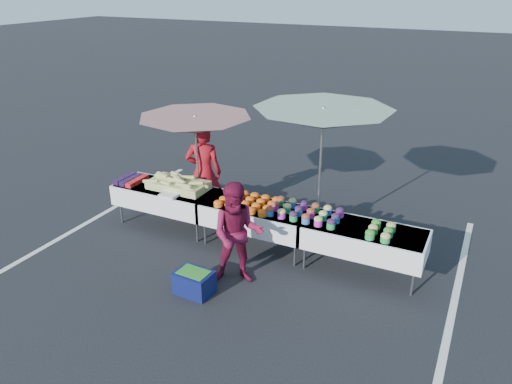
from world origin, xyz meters
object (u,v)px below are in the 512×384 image
at_px(table_center, 256,215).
at_px(umbrella_left, 195,126).
at_px(table_left, 166,196).
at_px(customer, 237,234).
at_px(table_right, 363,238).
at_px(vendor, 204,173).
at_px(umbrella_right, 323,120).
at_px(storage_bin, 194,282).

relative_size(table_center, umbrella_left, 0.79).
bearing_deg(table_left, customer, -27.50).
height_order(table_right, umbrella_left, umbrella_left).
distance_m(table_right, vendor, 3.22).
xyz_separation_m(table_left, umbrella_left, (0.44, 0.40, 1.25)).
bearing_deg(table_center, umbrella_left, 163.61).
relative_size(table_left, umbrella_right, 0.65).
xyz_separation_m(umbrella_left, umbrella_right, (2.16, 0.39, 0.27)).
height_order(table_left, umbrella_right, umbrella_right).
xyz_separation_m(customer, umbrella_left, (-1.57, 1.45, 1.05)).
height_order(umbrella_left, storage_bin, umbrella_left).
bearing_deg(customer, vendor, 109.26).
distance_m(table_left, table_right, 3.60).
bearing_deg(vendor, table_right, 149.55).
height_order(vendor, umbrella_right, umbrella_right).
bearing_deg(vendor, storage_bin, 97.62).
relative_size(table_right, umbrella_right, 0.65).
relative_size(table_center, umbrella_right, 0.65).
bearing_deg(customer, table_center, 76.92).
xyz_separation_m(table_center, umbrella_right, (0.80, 0.79, 1.52)).
distance_m(table_center, umbrella_left, 1.89).
relative_size(customer, umbrella_left, 0.66).
height_order(vendor, umbrella_left, umbrella_left).
bearing_deg(table_center, umbrella_right, 44.79).
height_order(vendor, customer, vendor).
bearing_deg(table_left, table_right, 0.00).
relative_size(table_left, storage_bin, 3.39).
bearing_deg(umbrella_left, customer, -42.63).
xyz_separation_m(vendor, customer, (1.56, -1.63, -0.12)).
bearing_deg(vendor, customer, 113.81).
xyz_separation_m(customer, storage_bin, (-0.42, -0.55, -0.61)).
bearing_deg(table_left, umbrella_right, 16.99).
bearing_deg(storage_bin, vendor, 120.81).
bearing_deg(customer, umbrella_left, 112.76).
xyz_separation_m(customer, umbrella_right, (0.59, 1.84, 1.32)).
relative_size(table_right, umbrella_left, 0.79).
xyz_separation_m(table_left, storage_bin, (1.59, -1.60, -0.40)).
bearing_deg(customer, umbrella_right, 47.74).
distance_m(table_left, umbrella_left, 1.39).
xyz_separation_m(table_center, umbrella_left, (-1.36, 0.40, 1.25)).
height_order(table_left, vendor, vendor).
bearing_deg(storage_bin, customer, 55.81).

